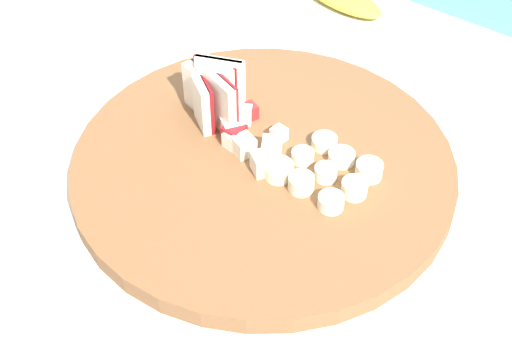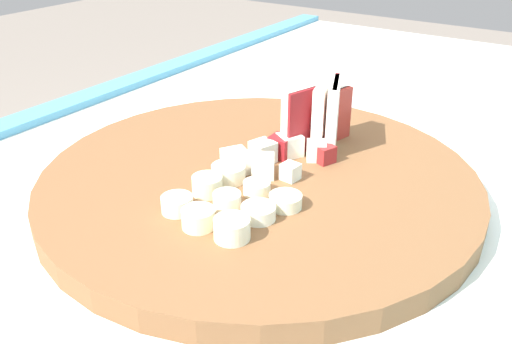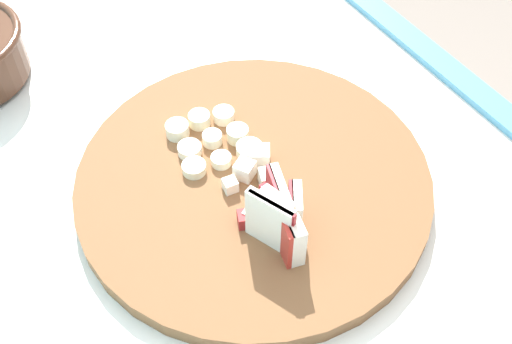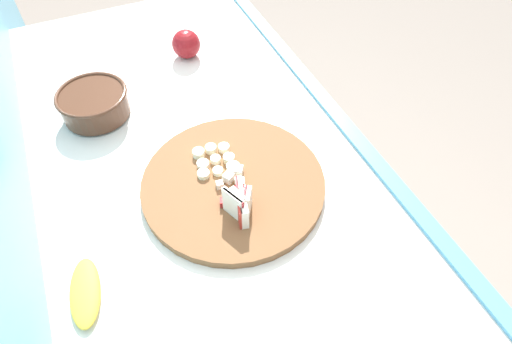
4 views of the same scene
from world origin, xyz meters
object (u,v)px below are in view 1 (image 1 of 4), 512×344
Objects in this scene: apple_dice_pile at (249,139)px; banana_slice_rows at (325,172)px; apple_wedge_fan at (213,94)px; cutting_board at (263,164)px.

banana_slice_rows is at bearing 7.08° from apple_dice_pile.
apple_wedge_fan is 0.90× the size of apple_dice_pile.
cutting_board is 0.03m from apple_dice_pile.
apple_wedge_fan is 0.07m from apple_dice_pile.
apple_wedge_fan is at bearing 167.83° from cutting_board.
apple_dice_pile reaches higher than cutting_board.
cutting_board is 3.94× the size of banana_slice_rows.
cutting_board is at bearing -167.80° from banana_slice_rows.
cutting_board is at bearing -9.66° from apple_dice_pile.
banana_slice_rows is (0.09, 0.01, -0.00)m from apple_dice_pile.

